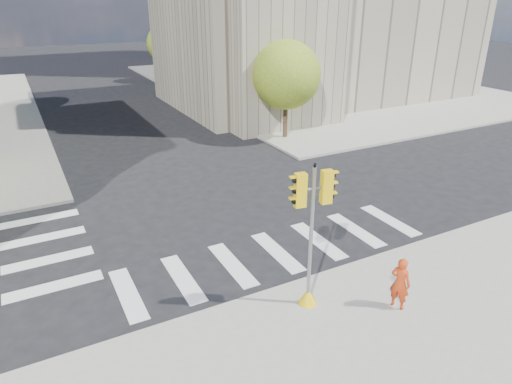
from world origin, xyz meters
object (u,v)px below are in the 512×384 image
(lamp_near, at_px, (262,58))
(photographer, at_px, (400,283))
(lamp_far, at_px, (191,41))
(traffic_signal, at_px, (310,249))

(lamp_near, height_order, photographer, lamp_near)
(lamp_near, xyz_separation_m, photographer, (-6.67, -20.53, -3.61))
(photographer, bearing_deg, lamp_far, -32.03)
(lamp_near, height_order, traffic_signal, lamp_near)
(lamp_near, distance_m, lamp_far, 14.00)
(lamp_far, height_order, photographer, lamp_far)
(traffic_signal, bearing_deg, lamp_far, 84.91)
(lamp_near, relative_size, photographer, 4.96)
(lamp_far, relative_size, traffic_signal, 1.84)
(lamp_near, distance_m, traffic_signal, 21.29)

